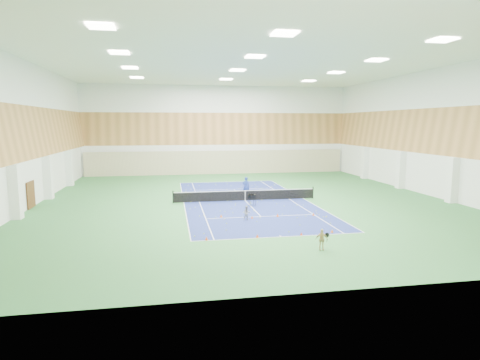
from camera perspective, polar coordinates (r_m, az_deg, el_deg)
The scene contains 21 objects.
ground at distance 36.15m, azimuth 0.73°, elevation -2.95°, with size 40.00×40.00×0.00m, color #2F6F37.
room_shell at distance 35.50m, azimuth 0.75°, elevation 6.60°, with size 36.00×40.00×12.00m, color white, non-canonical shape.
wood_cladding at distance 35.51m, azimuth 0.76°, elevation 9.83°, with size 36.00×40.00×8.00m, color #B97F44, non-canonical shape.
ceiling_light_grid at distance 35.85m, azimuth 0.77°, elevation 16.10°, with size 21.40×25.40×0.06m, color white, non-canonical shape.
court_surface at distance 36.14m, azimuth 0.73°, elevation -2.94°, with size 10.97×23.77×0.01m, color navy.
tennis_balls_scatter at distance 36.14m, azimuth 0.73°, elevation -2.88°, with size 10.57×22.77×0.07m, color #B2D223, non-canonical shape.
tennis_net at distance 36.04m, azimuth 0.73°, elevation -2.09°, with size 12.80×0.10×1.10m, color black, non-canonical shape.
back_curtain at distance 55.27m, azimuth -3.06°, elevation 2.52°, with size 35.40×0.16×3.20m, color #C6B793.
door_left_b at distance 37.12m, azimuth -27.60°, elevation -1.86°, with size 0.08×1.80×2.20m, color #593319.
coach at distance 38.26m, azimuth 0.87°, elevation -0.93°, with size 0.68×0.44×1.86m, color navy.
child_court at distance 28.81m, azimuth 0.98°, elevation -4.72°, with size 0.51×0.40×1.05m, color #95949C.
child_apron at distance 22.61m, azimuth 11.52°, elevation -8.28°, with size 0.69×0.29×1.18m, color tan.
ball_cart at distance 33.94m, azimuth 1.68°, elevation -2.85°, with size 0.55×0.55×0.96m, color black, non-canonical shape.
cone_svc_a at distance 29.78m, azimuth -2.70°, elevation -5.11°, with size 0.21×0.21×0.23m, color orange.
cone_svc_b at distance 29.40m, azimuth 1.73°, elevation -5.31°, with size 0.18×0.18×0.20m, color #EC4A0C.
cone_svc_c at distance 30.07m, azimuth 5.37°, elevation -5.00°, with size 0.22×0.22×0.24m, color #F7540D.
cone_svc_d at distance 30.80m, azimuth 10.41°, elevation -4.81°, with size 0.19×0.19×0.21m, color #FF5A0D.
cone_base_a at distance 24.13m, azimuth -4.79°, elevation -8.28°, with size 0.20×0.20×0.23m, color #E74E0C.
cone_base_b at distance 24.60m, azimuth 2.49°, elevation -7.95°, with size 0.20×0.20×0.22m, color #F84B0D.
cone_base_c at distance 25.37m, azimuth 8.72°, elevation -7.56°, with size 0.18×0.18×0.20m, color #FF440D.
cone_base_d at distance 26.33m, azimuth 12.96°, elevation -7.08°, with size 0.19×0.19×0.21m, color orange.
Camera 1 is at (-6.59, -34.87, 6.87)m, focal length 30.00 mm.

